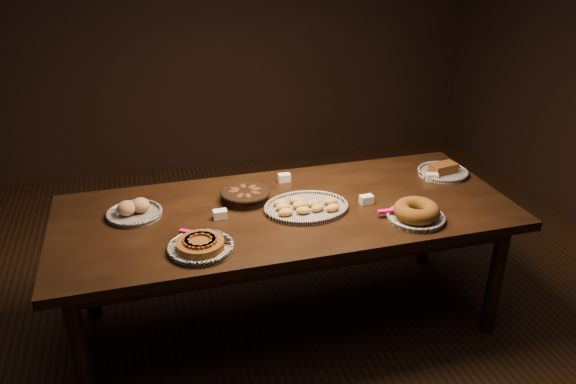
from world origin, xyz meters
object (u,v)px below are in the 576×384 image
object	(u,v)px
apple_tart_plate	(201,246)
bundt_cake_plate	(416,213)
buffet_table	(287,221)
madeleine_platter	(306,207)

from	to	relation	value
apple_tart_plate	bundt_cake_plate	world-z (taller)	bundt_cake_plate
buffet_table	bundt_cake_plate	size ratio (longest dim) A/B	7.41
madeleine_platter	apple_tart_plate	bearing A→B (deg)	-149.21
madeleine_platter	bundt_cake_plate	size ratio (longest dim) A/B	1.38
buffet_table	bundt_cake_plate	bearing A→B (deg)	-26.79
madeleine_platter	bundt_cake_plate	bearing A→B (deg)	-19.13
buffet_table	bundt_cake_plate	world-z (taller)	bundt_cake_plate
buffet_table	apple_tart_plate	world-z (taller)	apple_tart_plate
madeleine_platter	bundt_cake_plate	distance (m)	0.57
apple_tart_plate	madeleine_platter	bearing A→B (deg)	20.48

